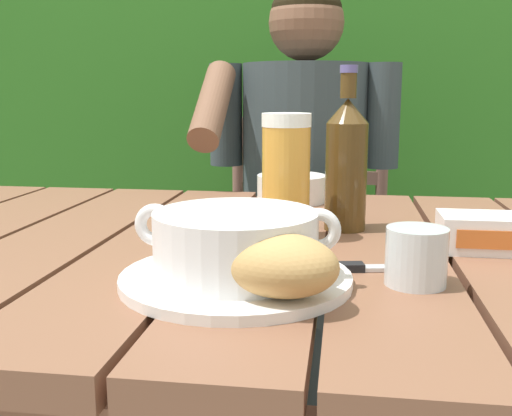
{
  "coord_description": "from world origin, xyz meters",
  "views": [
    {
      "loc": [
        0.1,
        -0.85,
        0.97
      ],
      "look_at": [
        -0.01,
        -0.1,
        0.82
      ],
      "focal_mm": 42.34,
      "sensor_mm": 36.0,
      "label": 1
    }
  ],
  "objects_px": {
    "soup_bowl": "(236,241)",
    "table_knife": "(361,268)",
    "diner_bowl": "(290,188)",
    "bread_roll": "(280,265)",
    "water_glass_small": "(416,256)",
    "beer_glass": "(286,177)",
    "beer_bottle": "(346,162)",
    "chair_near_diner": "(305,268)",
    "serving_plate": "(236,278)",
    "person_eating": "(300,185)",
    "butter_tub": "(480,233)"
  },
  "relations": [
    {
      "from": "beer_glass",
      "to": "beer_bottle",
      "type": "relative_size",
      "value": 0.73
    },
    {
      "from": "beer_glass",
      "to": "diner_bowl",
      "type": "xyz_separation_m",
      "value": [
        -0.02,
        0.31,
        -0.07
      ]
    },
    {
      "from": "beer_glass",
      "to": "water_glass_small",
      "type": "distance_m",
      "value": 0.27
    },
    {
      "from": "soup_bowl",
      "to": "diner_bowl",
      "type": "relative_size",
      "value": 1.72
    },
    {
      "from": "person_eating",
      "to": "table_knife",
      "type": "xyz_separation_m",
      "value": [
        0.13,
        -0.8,
        0.02
      ]
    },
    {
      "from": "soup_bowl",
      "to": "bread_roll",
      "type": "height_order",
      "value": "soup_bowl"
    },
    {
      "from": "serving_plate",
      "to": "soup_bowl",
      "type": "bearing_deg",
      "value": 0.0
    },
    {
      "from": "beer_bottle",
      "to": "diner_bowl",
      "type": "bearing_deg",
      "value": 114.76
    },
    {
      "from": "chair_near_diner",
      "to": "serving_plate",
      "type": "relative_size",
      "value": 3.33
    },
    {
      "from": "beer_glass",
      "to": "water_glass_small",
      "type": "bearing_deg",
      "value": -49.46
    },
    {
      "from": "water_glass_small",
      "to": "serving_plate",
      "type": "bearing_deg",
      "value": -172.77
    },
    {
      "from": "butter_tub",
      "to": "table_knife",
      "type": "xyz_separation_m",
      "value": [
        -0.16,
        -0.12,
        -0.02
      ]
    },
    {
      "from": "beer_bottle",
      "to": "water_glass_small",
      "type": "height_order",
      "value": "beer_bottle"
    },
    {
      "from": "soup_bowl",
      "to": "water_glass_small",
      "type": "bearing_deg",
      "value": 7.23
    },
    {
      "from": "bread_roll",
      "to": "water_glass_small",
      "type": "xyz_separation_m",
      "value": [
        0.15,
        0.09,
        -0.01
      ]
    },
    {
      "from": "water_glass_small",
      "to": "person_eating",
      "type": "bearing_deg",
      "value": 102.78
    },
    {
      "from": "bread_roll",
      "to": "beer_bottle",
      "type": "relative_size",
      "value": 0.55
    },
    {
      "from": "bread_roll",
      "to": "water_glass_small",
      "type": "distance_m",
      "value": 0.17
    },
    {
      "from": "serving_plate",
      "to": "water_glass_small",
      "type": "relative_size",
      "value": 3.82
    },
    {
      "from": "soup_bowl",
      "to": "beer_bottle",
      "type": "bearing_deg",
      "value": 67.48
    },
    {
      "from": "person_eating",
      "to": "bread_roll",
      "type": "relative_size",
      "value": 8.73
    },
    {
      "from": "soup_bowl",
      "to": "bread_roll",
      "type": "distance_m",
      "value": 0.09
    },
    {
      "from": "chair_near_diner",
      "to": "bread_roll",
      "type": "xyz_separation_m",
      "value": [
        0.04,
        -1.14,
        0.34
      ]
    },
    {
      "from": "chair_near_diner",
      "to": "serving_plate",
      "type": "height_order",
      "value": "chair_near_diner"
    },
    {
      "from": "water_glass_small",
      "to": "diner_bowl",
      "type": "xyz_separation_m",
      "value": [
        -0.19,
        0.51,
        -0.01
      ]
    },
    {
      "from": "serving_plate",
      "to": "soup_bowl",
      "type": "height_order",
      "value": "soup_bowl"
    },
    {
      "from": "beer_glass",
      "to": "table_knife",
      "type": "distance_m",
      "value": 0.21
    },
    {
      "from": "beer_bottle",
      "to": "chair_near_diner",
      "type": "bearing_deg",
      "value": 98.09
    },
    {
      "from": "chair_near_diner",
      "to": "soup_bowl",
      "type": "relative_size",
      "value": 3.74
    },
    {
      "from": "person_eating",
      "to": "soup_bowl",
      "type": "distance_m",
      "value": 0.88
    },
    {
      "from": "soup_bowl",
      "to": "table_knife",
      "type": "xyz_separation_m",
      "value": [
        0.14,
        0.07,
        -0.05
      ]
    },
    {
      "from": "beer_glass",
      "to": "diner_bowl",
      "type": "distance_m",
      "value": 0.32
    },
    {
      "from": "person_eating",
      "to": "serving_plate",
      "type": "height_order",
      "value": "person_eating"
    },
    {
      "from": "chair_near_diner",
      "to": "butter_tub",
      "type": "relative_size",
      "value": 8.15
    },
    {
      "from": "soup_bowl",
      "to": "beer_glass",
      "type": "height_order",
      "value": "beer_glass"
    },
    {
      "from": "beer_glass",
      "to": "butter_tub",
      "type": "xyz_separation_m",
      "value": [
        0.27,
        -0.03,
        -0.07
      ]
    },
    {
      "from": "bread_roll",
      "to": "butter_tub",
      "type": "height_order",
      "value": "bread_roll"
    },
    {
      "from": "person_eating",
      "to": "bread_roll",
      "type": "distance_m",
      "value": 0.95
    },
    {
      "from": "chair_near_diner",
      "to": "beer_bottle",
      "type": "xyz_separation_m",
      "value": [
        0.11,
        -0.77,
        0.41
      ]
    },
    {
      "from": "chair_near_diner",
      "to": "beer_bottle",
      "type": "height_order",
      "value": "beer_bottle"
    },
    {
      "from": "bread_roll",
      "to": "butter_tub",
      "type": "xyz_separation_m",
      "value": [
        0.25,
        0.26,
        -0.02
      ]
    },
    {
      "from": "table_knife",
      "to": "person_eating",
      "type": "bearing_deg",
      "value": 99.4
    },
    {
      "from": "person_eating",
      "to": "beer_glass",
      "type": "distance_m",
      "value": 0.66
    },
    {
      "from": "serving_plate",
      "to": "beer_glass",
      "type": "distance_m",
      "value": 0.24
    },
    {
      "from": "table_knife",
      "to": "diner_bowl",
      "type": "distance_m",
      "value": 0.48
    },
    {
      "from": "bread_roll",
      "to": "beer_glass",
      "type": "distance_m",
      "value": 0.3
    },
    {
      "from": "water_glass_small",
      "to": "table_knife",
      "type": "relative_size",
      "value": 0.46
    },
    {
      "from": "person_eating",
      "to": "butter_tub",
      "type": "relative_size",
      "value": 11.41
    },
    {
      "from": "chair_near_diner",
      "to": "serving_plate",
      "type": "xyz_separation_m",
      "value": [
        -0.01,
        -1.07,
        0.3
      ]
    },
    {
      "from": "beer_bottle",
      "to": "water_glass_small",
      "type": "xyz_separation_m",
      "value": [
        0.08,
        -0.27,
        -0.08
      ]
    }
  ]
}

